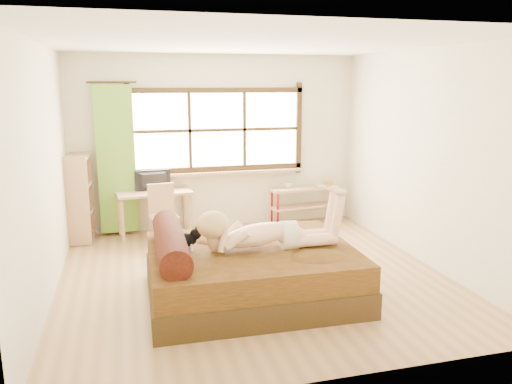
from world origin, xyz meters
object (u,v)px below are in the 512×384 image
object	(u,v)px
bed	(247,270)
pipe_shelf	(306,196)
chair	(163,210)
woman	(266,218)
desk	(154,197)
kitten	(183,238)
bookshelf	(80,198)

from	to	relation	value
bed	pipe_shelf	xyz separation A→B (m)	(1.64, 2.63, 0.14)
pipe_shelf	chair	bearing A→B (deg)	-175.64
woman	desk	world-z (taller)	woman
kitten	desk	world-z (taller)	kitten
desk	chair	size ratio (longest dim) A/B	1.33
chair	bookshelf	distance (m)	1.21
woman	bookshelf	world-z (taller)	bookshelf
chair	pipe_shelf	xyz separation A→B (m)	(2.37, 0.49, -0.04)
chair	pipe_shelf	bearing A→B (deg)	5.50
kitten	pipe_shelf	world-z (taller)	kitten
desk	bed	bearing A→B (deg)	-78.21
kitten	bookshelf	world-z (taller)	bookshelf
desk	pipe_shelf	distance (m)	2.47
woman	kitten	distance (m)	0.90
bed	desk	xyz separation A→B (m)	(-0.82, 2.51, 0.29)
bed	woman	xyz separation A→B (m)	(0.20, -0.05, 0.58)
kitten	bed	bearing A→B (deg)	-7.42
woman	pipe_shelf	world-z (taller)	woman
kitten	bookshelf	size ratio (longest dim) A/B	0.26
pipe_shelf	bookshelf	bearing A→B (deg)	174.54
bookshelf	woman	bearing A→B (deg)	-47.28
woman	chair	bearing A→B (deg)	114.11
pipe_shelf	bookshelf	distance (m)	3.52
woman	bookshelf	xyz separation A→B (m)	(-2.07, 2.56, -0.23)
desk	chair	xyz separation A→B (m)	(0.09, -0.37, -0.12)
bed	bookshelf	world-z (taller)	bookshelf
bookshelf	chair	bearing A→B (deg)	-14.42
desk	kitten	bearing A→B (deg)	-92.66
bed	kitten	distance (m)	0.77
desk	chair	distance (m)	0.40
chair	pipe_shelf	world-z (taller)	chair
woman	kitten	xyz separation A→B (m)	(-0.87, 0.15, -0.20)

